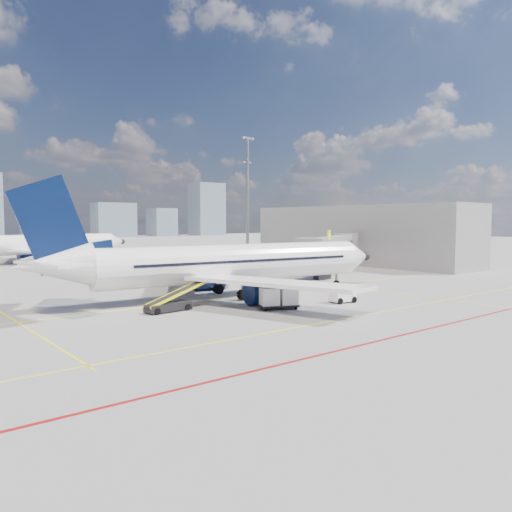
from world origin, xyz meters
The scene contains 12 objects.
ground centered at (0.00, 0.00, 0.00)m, with size 420.00×420.00×0.00m, color #939496.
apron_markings centered at (-0.58, -3.91, 0.01)m, with size 90.00×35.12×0.01m.
jet_bridge centered at (23.51, 16.91, 3.74)m, with size 23.55×15.78×6.30m.
terminal_block centered at (39.95, 26.00, 5.00)m, with size 10.00×42.00×10.00m.
floodlight_mast_ne centered at (38.00, 55.00, 13.59)m, with size 3.20×0.61×25.45m.
floodlight_mast_far centered at (65.00, 90.00, 13.59)m, with size 3.20×0.61×25.45m.
main_aircraft centered at (-1.40, 8.37, 3.22)m, with size 37.85×32.91×11.08m.
second_aircraft centered at (-4.87, 61.33, 3.23)m, with size 35.67×31.03×10.63m.
baggage_tug centered at (5.04, -0.95, 0.75)m, with size 2.40×1.65×1.56m.
cargo_dolly centered at (-1.53, 0.20, 0.99)m, with size 3.60×2.64×1.81m.
belt_loader centered at (-9.19, 4.99, 0.58)m, with size 5.61×1.83×2.26m.
ramp_worker centered at (5.26, -0.72, 0.77)m, with size 0.56×0.37×1.54m, color yellow.
Camera 1 is at (-29.01, -30.76, 7.36)m, focal length 35.00 mm.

